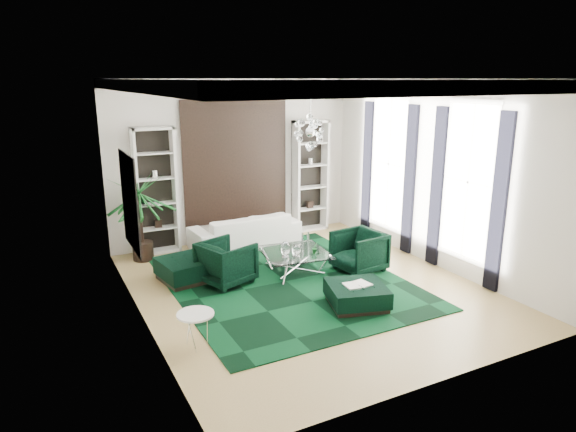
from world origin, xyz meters
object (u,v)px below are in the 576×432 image
armchair_left (226,262)px  armchair_right (359,251)px  coffee_table (295,262)px  side_table (196,330)px  palm (140,206)px  sofa (245,230)px  ottoman_front (357,295)px  ottoman_side (187,270)px

armchair_left → armchair_right: 2.69m
coffee_table → armchair_right: bearing=-23.8°
side_table → coffee_table: bearing=36.6°
coffee_table → palm: (-2.57, 2.15, 0.98)m
sofa → ottoman_front: bearing=92.9°
sofa → ottoman_front: 4.00m
coffee_table → ottoman_side: size_ratio=1.29×
side_table → ottoman_side: bearing=76.6°
sofa → palm: palm is taller
side_table → armchair_left: bearing=59.0°
sofa → armchair_left: 2.32m
sofa → coffee_table: (0.21, -2.08, -0.15)m
armchair_left → ottoman_side: size_ratio=0.93×
coffee_table → ottoman_front: size_ratio=1.32×
armchair_right → palm: bearing=-131.8°
side_table → armchair_right: bearing=20.7°
ottoman_side → side_table: (-0.61, -2.57, 0.04)m
sofa → palm: size_ratio=1.05×
coffee_table → ottoman_side: 2.14m
sofa → ottoman_side: 2.38m
armchair_right → ottoman_side: armchair_right is taller
ottoman_side → ottoman_front: (2.26, -2.47, -0.03)m
armchair_left → ottoman_front: bearing=-160.0°
armchair_left → coffee_table: (1.42, -0.09, -0.20)m
coffee_table → palm: 3.49m
side_table → palm: 4.24m
armchair_left → armchair_right: same height
ottoman_front → palm: (-2.77, 4.04, 1.01)m
armchair_right → ottoman_side: (-3.25, 1.11, -0.20)m
sofa → armchair_right: armchair_right is taller
armchair_left → palm: palm is taller
coffee_table → armchair_left: bearing=176.2°
sofa → armchair_right: bearing=115.2°
armchair_left → sofa: bearing=-50.7°
sofa → ottoman_side: (-1.85, -1.50, -0.15)m
ottoman_side → side_table: size_ratio=1.80×
sofa → side_table: bearing=55.7°
ottoman_side → armchair_right: bearing=-18.8°
side_table → palm: (0.11, 4.13, 0.94)m
sofa → ottoman_front: size_ratio=2.66×
armchair_right → ottoman_front: (-0.99, -1.37, -0.23)m
sofa → palm: 2.50m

